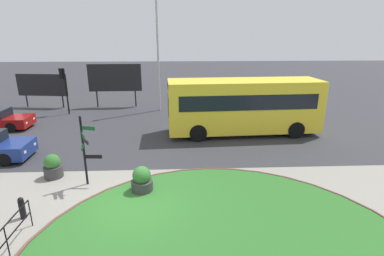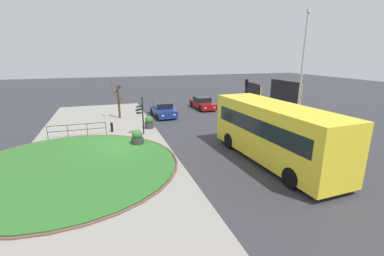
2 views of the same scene
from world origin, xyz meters
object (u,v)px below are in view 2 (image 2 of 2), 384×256
Objects in this scene: bollard_foreground at (112,127)px; billboard_left at (285,93)px; car_near_lane at (202,103)px; planter_near_signpost at (149,123)px; car_far_lane at (163,110)px; planter_kerbside at (137,138)px; signpost_directional at (142,114)px; lamppost_tall at (302,68)px; traffic_light_near at (246,88)px; billboard_right at (252,91)px; street_tree_bare at (118,99)px; bus_yellow at (274,132)px.

bollard_foreground is 0.18× the size of billboard_left.
car_near_lane is 9.74m from planter_near_signpost.
car_far_lane is 4.03× the size of planter_kerbside.
signpost_directional is 0.32× the size of lamppost_tall.
billboard_left is at bearing -135.48° from traffic_light_near.
bollard_foreground is 0.09× the size of lamppost_tall.
planter_near_signpost is at bearing 159.83° from planter_kerbside.
car_near_lane is at bearing 136.22° from signpost_directional.
planter_near_signpost is at bearing -58.74° from billboard_right.
lamppost_tall is at bearing -22.98° from billboard_left.
billboard_right reaches higher than planter_near_signpost.
traffic_light_near reaches higher than signpost_directional.
planter_near_signpost is (-1.72, 0.77, -1.16)m from signpost_directional.
car_far_lane is 4.63m from planter_near_signpost.
planter_near_signpost is 5.31m from street_tree_bare.
bollard_foreground is 3.02m from planter_near_signpost.
traffic_light_near is 11.52m from planter_near_signpost.
car_far_lane is 11.34m from billboard_right.
traffic_light_near reaches higher than planter_near_signpost.
lamppost_tall is 13.85m from planter_kerbside.
street_tree_bare is at bearing -78.94° from car_near_lane.
bus_yellow is at bearing -48.09° from lamppost_tall.
bollard_foreground is at bearing 114.18° from traffic_light_near.
bollard_foreground is 0.23× the size of traffic_light_near.
street_tree_bare reaches higher than car_near_lane.
planter_near_signpost is at bearing -28.52° from car_far_lane.
billboard_right reaches higher than car_far_lane.
car_near_lane is 12.18m from lamppost_tall.
billboard_left is at bearing 89.39° from planter_near_signpost.
planter_kerbside is at bearing -39.88° from car_near_lane.
lamppost_tall reaches higher than bus_yellow.
bus_yellow is at bearing 30.69° from planter_near_signpost.
bollard_foreground is 0.73× the size of planter_kerbside.
signpost_directional is 11.54m from car_near_lane.
signpost_directional is 12.68m from traffic_light_near.
billboard_right is at bearing 178.02° from billboard_left.
billboard_left reaches higher than traffic_light_near.
traffic_light_near is 14.42m from planter_kerbside.
lamppost_tall is 8.51× the size of planter_kerbside.
bus_yellow reaches higher than car_near_lane.
billboard_right is 3.97× the size of planter_kerbside.
signpost_directional is at bearing 123.43° from traffic_light_near.
signpost_directional is 2.62m from planter_kerbside.
bollard_foreground is 15.80m from lamppost_tall.
billboard_right is 15.42m from street_tree_bare.
bollard_foreground is 4.10m from planter_kerbside.
planter_kerbside is (2.25, -0.68, -1.15)m from signpost_directional.
street_tree_bare reaches higher than planter_near_signpost.
planter_near_signpost is (3.23, -10.86, -2.09)m from traffic_light_near.
planter_kerbside is (0.08, -13.12, -4.43)m from lamppost_tall.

